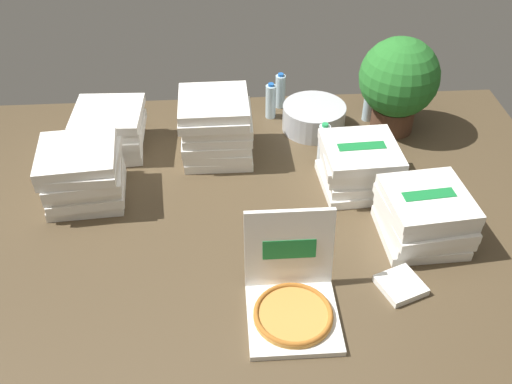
{
  "coord_description": "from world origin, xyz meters",
  "views": [
    {
      "loc": [
        -0.09,
        -1.97,
        1.83
      ],
      "look_at": [
        0.04,
        0.1,
        0.14
      ],
      "focal_mm": 40.9,
      "sensor_mm": 36.0,
      "label": 1
    }
  ],
  "objects_px": {
    "pizza_stack_right_mid": "(109,130)",
    "potted_plant": "(399,81)",
    "water_bottle_2": "(271,101)",
    "pizza_stack_left_mid": "(83,174)",
    "water_bottle_3": "(324,142)",
    "water_bottle_1": "(280,91)",
    "pizza_stack_left_near": "(216,127)",
    "pizza_stack_right_near": "(424,216)",
    "ice_bucket": "(314,117)",
    "open_pizza_box": "(292,296)",
    "water_bottle_0": "(369,104)",
    "pizza_stack_left_far": "(360,165)",
    "napkin_pile": "(401,285)"
  },
  "relations": [
    {
      "from": "pizza_stack_right_near",
      "to": "water_bottle_1",
      "type": "xyz_separation_m",
      "value": [
        -0.53,
        1.17,
        -0.01
      ]
    },
    {
      "from": "pizza_stack_right_mid",
      "to": "water_bottle_2",
      "type": "relative_size",
      "value": 1.8
    },
    {
      "from": "water_bottle_1",
      "to": "potted_plant",
      "type": "xyz_separation_m",
      "value": [
        0.61,
        -0.28,
        0.2
      ]
    },
    {
      "from": "water_bottle_0",
      "to": "potted_plant",
      "type": "height_order",
      "value": "potted_plant"
    },
    {
      "from": "ice_bucket",
      "to": "potted_plant",
      "type": "height_order",
      "value": "potted_plant"
    },
    {
      "from": "open_pizza_box",
      "to": "water_bottle_3",
      "type": "distance_m",
      "value": 1.05
    },
    {
      "from": "open_pizza_box",
      "to": "ice_bucket",
      "type": "relative_size",
      "value": 1.16
    },
    {
      "from": "napkin_pile",
      "to": "pizza_stack_right_near",
      "type": "bearing_deg",
      "value": 60.87
    },
    {
      "from": "water_bottle_0",
      "to": "potted_plant",
      "type": "bearing_deg",
      "value": -42.04
    },
    {
      "from": "ice_bucket",
      "to": "water_bottle_1",
      "type": "bearing_deg",
      "value": 123.12
    },
    {
      "from": "pizza_stack_left_mid",
      "to": "ice_bucket",
      "type": "xyz_separation_m",
      "value": [
        1.19,
        0.54,
        -0.07
      ]
    },
    {
      "from": "pizza_stack_left_far",
      "to": "napkin_pile",
      "type": "height_order",
      "value": "pizza_stack_left_far"
    },
    {
      "from": "open_pizza_box",
      "to": "water_bottle_0",
      "type": "bearing_deg",
      "value": 66.51
    },
    {
      "from": "water_bottle_3",
      "to": "water_bottle_1",
      "type": "bearing_deg",
      "value": 107.56
    },
    {
      "from": "ice_bucket",
      "to": "water_bottle_0",
      "type": "xyz_separation_m",
      "value": [
        0.33,
        0.08,
        0.03
      ]
    },
    {
      "from": "ice_bucket",
      "to": "napkin_pile",
      "type": "distance_m",
      "value": 1.24
    },
    {
      "from": "pizza_stack_left_far",
      "to": "napkin_pile",
      "type": "bearing_deg",
      "value": -86.76
    },
    {
      "from": "pizza_stack_left_far",
      "to": "pizza_stack_right_mid",
      "type": "bearing_deg",
      "value": 162.78
    },
    {
      "from": "pizza_stack_left_near",
      "to": "potted_plant",
      "type": "height_order",
      "value": "potted_plant"
    },
    {
      "from": "pizza_stack_left_near",
      "to": "water_bottle_1",
      "type": "bearing_deg",
      "value": 50.49
    },
    {
      "from": "pizza_stack_right_mid",
      "to": "potted_plant",
      "type": "relative_size",
      "value": 0.73
    },
    {
      "from": "pizza_stack_right_near",
      "to": "ice_bucket",
      "type": "relative_size",
      "value": 1.16
    },
    {
      "from": "water_bottle_2",
      "to": "napkin_pile",
      "type": "distance_m",
      "value": 1.43
    },
    {
      "from": "pizza_stack_right_mid",
      "to": "water_bottle_2",
      "type": "xyz_separation_m",
      "value": [
        0.89,
        0.27,
        -0.01
      ]
    },
    {
      "from": "pizza_stack_left_far",
      "to": "pizza_stack_left_near",
      "type": "relative_size",
      "value": 1.04
    },
    {
      "from": "pizza_stack_left_mid",
      "to": "pizza_stack_right_near",
      "type": "height_order",
      "value": "pizza_stack_left_mid"
    },
    {
      "from": "pizza_stack_right_mid",
      "to": "potted_plant",
      "type": "xyz_separation_m",
      "value": [
        1.57,
        0.1,
        0.18
      ]
    },
    {
      "from": "pizza_stack_right_near",
      "to": "water_bottle_0",
      "type": "bearing_deg",
      "value": 91.84
    },
    {
      "from": "water_bottle_0",
      "to": "water_bottle_2",
      "type": "height_order",
      "value": "same"
    },
    {
      "from": "open_pizza_box",
      "to": "potted_plant",
      "type": "distance_m",
      "value": 1.48
    },
    {
      "from": "pizza_stack_left_near",
      "to": "water_bottle_2",
      "type": "relative_size",
      "value": 1.74
    },
    {
      "from": "ice_bucket",
      "to": "water_bottle_2",
      "type": "relative_size",
      "value": 1.62
    },
    {
      "from": "pizza_stack_left_mid",
      "to": "pizza_stack_left_far",
      "type": "bearing_deg",
      "value": 0.71
    },
    {
      "from": "pizza_stack_left_near",
      "to": "napkin_pile",
      "type": "height_order",
      "value": "pizza_stack_left_near"
    },
    {
      "from": "open_pizza_box",
      "to": "water_bottle_1",
      "type": "bearing_deg",
      "value": 86.14
    },
    {
      "from": "ice_bucket",
      "to": "water_bottle_3",
      "type": "relative_size",
      "value": 1.62
    },
    {
      "from": "water_bottle_2",
      "to": "potted_plant",
      "type": "relative_size",
      "value": 0.4
    },
    {
      "from": "pizza_stack_left_far",
      "to": "water_bottle_1",
      "type": "distance_m",
      "value": 0.84
    },
    {
      "from": "pizza_stack_right_near",
      "to": "water_bottle_0",
      "type": "height_order",
      "value": "pizza_stack_right_near"
    },
    {
      "from": "pizza_stack_left_near",
      "to": "napkin_pile",
      "type": "relative_size",
      "value": 2.28
    },
    {
      "from": "pizza_stack_left_near",
      "to": "water_bottle_1",
      "type": "xyz_separation_m",
      "value": [
        0.38,
        0.46,
        -0.06
      ]
    },
    {
      "from": "pizza_stack_left_mid",
      "to": "water_bottle_1",
      "type": "bearing_deg",
      "value": 37.9
    },
    {
      "from": "water_bottle_2",
      "to": "pizza_stack_left_mid",
      "type": "bearing_deg",
      "value": -144.48
    },
    {
      "from": "pizza_stack_left_far",
      "to": "potted_plant",
      "type": "distance_m",
      "value": 0.61
    },
    {
      "from": "pizza_stack_right_near",
      "to": "water_bottle_3",
      "type": "xyz_separation_m",
      "value": [
        -0.35,
        0.62,
        -0.01
      ]
    },
    {
      "from": "pizza_stack_left_far",
      "to": "pizza_stack_right_mid",
      "type": "height_order",
      "value": "pizza_stack_left_far"
    },
    {
      "from": "pizza_stack_right_mid",
      "to": "water_bottle_3",
      "type": "distance_m",
      "value": 1.15
    },
    {
      "from": "water_bottle_1",
      "to": "potted_plant",
      "type": "distance_m",
      "value": 0.7
    },
    {
      "from": "pizza_stack_left_mid",
      "to": "napkin_pile",
      "type": "xyz_separation_m",
      "value": [
        1.38,
        -0.68,
        -0.13
      ]
    },
    {
      "from": "pizza_stack_left_near",
      "to": "water_bottle_1",
      "type": "relative_size",
      "value": 1.74
    }
  ]
}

